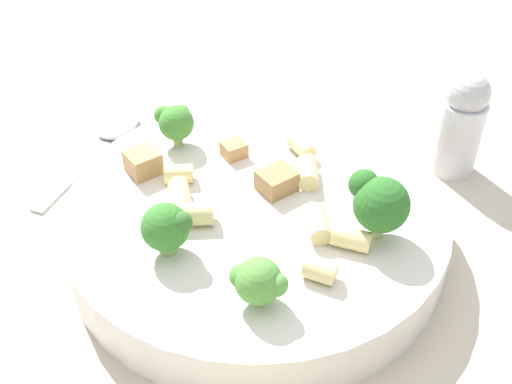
{
  "coord_description": "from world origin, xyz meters",
  "views": [
    {
      "loc": [
        0.33,
        0.14,
        0.35
      ],
      "look_at": [
        0.0,
        0.0,
        0.05
      ],
      "focal_mm": 45.0,
      "sensor_mm": 36.0,
      "label": 1
    }
  ],
  "objects_px": {
    "chicken_chunk_1": "(146,160)",
    "broccoli_floret_1": "(379,199)",
    "rigatoni_0": "(181,171)",
    "pepper_shaker": "(461,123)",
    "spoon": "(107,137)",
    "rigatoni_6": "(320,270)",
    "rigatoni_7": "(301,146)",
    "chicken_chunk_0": "(234,149)",
    "rigatoni_5": "(180,197)",
    "chicken_chunk_2": "(277,181)",
    "rigatoni_3": "(195,214)",
    "broccoli_floret_3": "(167,227)",
    "pasta_bowl": "(256,220)",
    "rigatoni_4": "(351,239)",
    "broccoli_floret_2": "(175,121)",
    "rigatoni_1": "(317,224)",
    "rigatoni_2": "(308,172)",
    "broccoli_floret_0": "(258,281)"
  },
  "relations": [
    {
      "from": "broccoli_floret_0",
      "to": "rigatoni_3",
      "type": "height_order",
      "value": "broccoli_floret_0"
    },
    {
      "from": "rigatoni_0",
      "to": "chicken_chunk_1",
      "type": "relative_size",
      "value": 0.91
    },
    {
      "from": "pepper_shaker",
      "to": "spoon",
      "type": "xyz_separation_m",
      "value": [
        0.08,
        -0.31,
        -0.04
      ]
    },
    {
      "from": "broccoli_floret_3",
      "to": "spoon",
      "type": "relative_size",
      "value": 0.24
    },
    {
      "from": "rigatoni_3",
      "to": "rigatoni_5",
      "type": "xyz_separation_m",
      "value": [
        -0.01,
        -0.02,
        -0.0
      ]
    },
    {
      "from": "broccoli_floret_2",
      "to": "rigatoni_5",
      "type": "bearing_deg",
      "value": 30.45
    },
    {
      "from": "chicken_chunk_1",
      "to": "pepper_shaker",
      "type": "xyz_separation_m",
      "value": [
        -0.15,
        0.22,
        -0.0
      ]
    },
    {
      "from": "rigatoni_7",
      "to": "pepper_shaker",
      "type": "height_order",
      "value": "pepper_shaker"
    },
    {
      "from": "spoon",
      "to": "chicken_chunk_1",
      "type": "bearing_deg",
      "value": 51.96
    },
    {
      "from": "chicken_chunk_0",
      "to": "pepper_shaker",
      "type": "xyz_separation_m",
      "value": [
        -0.11,
        0.16,
        0.0
      ]
    },
    {
      "from": "rigatoni_4",
      "to": "broccoli_floret_1",
      "type": "bearing_deg",
      "value": 153.65
    },
    {
      "from": "broccoli_floret_1",
      "to": "rigatoni_5",
      "type": "height_order",
      "value": "broccoli_floret_1"
    },
    {
      "from": "chicken_chunk_2",
      "to": "spoon",
      "type": "distance_m",
      "value": 0.2
    },
    {
      "from": "rigatoni_1",
      "to": "spoon",
      "type": "bearing_deg",
      "value": -110.03
    },
    {
      "from": "rigatoni_6",
      "to": "rigatoni_7",
      "type": "xyz_separation_m",
      "value": [
        -0.13,
        -0.06,
        -0.0
      ]
    },
    {
      "from": "chicken_chunk_0",
      "to": "spoon",
      "type": "xyz_separation_m",
      "value": [
        -0.03,
        -0.14,
        -0.04
      ]
    },
    {
      "from": "pasta_bowl",
      "to": "broccoli_floret_1",
      "type": "distance_m",
      "value": 0.1
    },
    {
      "from": "broccoli_floret_2",
      "to": "rigatoni_0",
      "type": "distance_m",
      "value": 0.05
    },
    {
      "from": "rigatoni_0",
      "to": "pepper_shaker",
      "type": "distance_m",
      "value": 0.24
    },
    {
      "from": "broccoli_floret_3",
      "to": "rigatoni_4",
      "type": "distance_m",
      "value": 0.12
    },
    {
      "from": "rigatoni_3",
      "to": "pepper_shaker",
      "type": "distance_m",
      "value": 0.25
    },
    {
      "from": "rigatoni_2",
      "to": "rigatoni_6",
      "type": "xyz_separation_m",
      "value": [
        0.09,
        0.04,
        -0.0
      ]
    },
    {
      "from": "rigatoni_5",
      "to": "chicken_chunk_2",
      "type": "xyz_separation_m",
      "value": [
        -0.04,
        0.06,
        0.0
      ]
    },
    {
      "from": "broccoli_floret_3",
      "to": "rigatoni_5",
      "type": "relative_size",
      "value": 1.31
    },
    {
      "from": "pasta_bowl",
      "to": "chicken_chunk_2",
      "type": "relative_size",
      "value": 10.88
    },
    {
      "from": "broccoli_floret_3",
      "to": "chicken_chunk_0",
      "type": "distance_m",
      "value": 0.12
    },
    {
      "from": "broccoli_floret_1",
      "to": "broccoli_floret_3",
      "type": "relative_size",
      "value": 1.25
    },
    {
      "from": "broccoli_floret_1",
      "to": "rigatoni_7",
      "type": "xyz_separation_m",
      "value": [
        -0.07,
        -0.08,
        -0.02
      ]
    },
    {
      "from": "pasta_bowl",
      "to": "rigatoni_0",
      "type": "height_order",
      "value": "rigatoni_0"
    },
    {
      "from": "chicken_chunk_1",
      "to": "broccoli_floret_1",
      "type": "bearing_deg",
      "value": 89.97
    },
    {
      "from": "rigatoni_0",
      "to": "spoon",
      "type": "relative_size",
      "value": 0.14
    },
    {
      "from": "rigatoni_6",
      "to": "chicken_chunk_0",
      "type": "distance_m",
      "value": 0.15
    },
    {
      "from": "rigatoni_1",
      "to": "chicken_chunk_1",
      "type": "xyz_separation_m",
      "value": [
        -0.02,
        -0.15,
        0.0
      ]
    },
    {
      "from": "pasta_bowl",
      "to": "chicken_chunk_1",
      "type": "xyz_separation_m",
      "value": [
        -0.0,
        -0.1,
        0.03
      ]
    },
    {
      "from": "rigatoni_0",
      "to": "broccoli_floret_3",
      "type": "bearing_deg",
      "value": 22.02
    },
    {
      "from": "broccoli_floret_1",
      "to": "rigatoni_3",
      "type": "distance_m",
      "value": 0.13
    },
    {
      "from": "broccoli_floret_2",
      "to": "rigatoni_1",
      "type": "relative_size",
      "value": 1.23
    },
    {
      "from": "broccoli_floret_2",
      "to": "rigatoni_7",
      "type": "bearing_deg",
      "value": 104.66
    },
    {
      "from": "broccoli_floret_1",
      "to": "spoon",
      "type": "height_order",
      "value": "broccoli_floret_1"
    },
    {
      "from": "pasta_bowl",
      "to": "rigatoni_2",
      "type": "relative_size",
      "value": 10.13
    },
    {
      "from": "rigatoni_1",
      "to": "spoon",
      "type": "xyz_separation_m",
      "value": [
        -0.09,
        -0.24,
        -0.04
      ]
    },
    {
      "from": "rigatoni_2",
      "to": "chicken_chunk_2",
      "type": "distance_m",
      "value": 0.03
    },
    {
      "from": "broccoli_floret_3",
      "to": "chicken_chunk_0",
      "type": "xyz_separation_m",
      "value": [
        -0.12,
        -0.0,
        -0.02
      ]
    },
    {
      "from": "chicken_chunk_2",
      "to": "broccoli_floret_1",
      "type": "bearing_deg",
      "value": 78.25
    },
    {
      "from": "broccoli_floret_1",
      "to": "rigatoni_6",
      "type": "relative_size",
      "value": 2.31
    },
    {
      "from": "rigatoni_5",
      "to": "chicken_chunk_2",
      "type": "bearing_deg",
      "value": 127.63
    },
    {
      "from": "rigatoni_5",
      "to": "chicken_chunk_1",
      "type": "xyz_separation_m",
      "value": [
        -0.03,
        -0.05,
        0.0
      ]
    },
    {
      "from": "pepper_shaker",
      "to": "chicken_chunk_2",
      "type": "bearing_deg",
      "value": -40.38
    },
    {
      "from": "rigatoni_5",
      "to": "rigatoni_0",
      "type": "bearing_deg",
      "value": -153.8
    },
    {
      "from": "rigatoni_4",
      "to": "rigatoni_6",
      "type": "bearing_deg",
      "value": -15.58
    }
  ]
}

